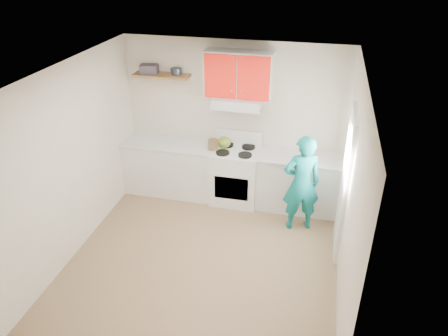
% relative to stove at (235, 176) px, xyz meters
% --- Properties ---
extents(floor, '(3.80, 3.80, 0.00)m').
position_rel_stove_xyz_m(floor, '(-0.10, -1.57, -0.46)').
color(floor, brown).
rests_on(floor, ground).
extents(ceiling, '(3.60, 3.80, 0.04)m').
position_rel_stove_xyz_m(ceiling, '(-0.10, -1.57, 2.14)').
color(ceiling, white).
rests_on(ceiling, floor).
extents(back_wall, '(3.60, 0.04, 2.60)m').
position_rel_stove_xyz_m(back_wall, '(-0.10, 0.32, 0.84)').
color(back_wall, beige).
rests_on(back_wall, floor).
extents(front_wall, '(3.60, 0.04, 2.60)m').
position_rel_stove_xyz_m(front_wall, '(-0.10, -3.47, 0.84)').
color(front_wall, beige).
rests_on(front_wall, floor).
extents(left_wall, '(0.04, 3.80, 2.60)m').
position_rel_stove_xyz_m(left_wall, '(-1.90, -1.57, 0.84)').
color(left_wall, beige).
rests_on(left_wall, floor).
extents(right_wall, '(0.04, 3.80, 2.60)m').
position_rel_stove_xyz_m(right_wall, '(1.70, -1.57, 0.84)').
color(right_wall, beige).
rests_on(right_wall, floor).
extents(door, '(0.05, 0.85, 2.05)m').
position_rel_stove_xyz_m(door, '(1.68, -0.88, 0.56)').
color(door, white).
rests_on(door, floor).
extents(door_glass, '(0.01, 0.55, 0.95)m').
position_rel_stove_xyz_m(door_glass, '(1.65, -0.88, 0.99)').
color(door_glass, white).
rests_on(door_glass, door).
extents(counter_left, '(1.52, 0.60, 0.90)m').
position_rel_stove_xyz_m(counter_left, '(-1.14, 0.02, -0.01)').
color(counter_left, silver).
rests_on(counter_left, floor).
extents(counter_right, '(1.32, 0.60, 0.90)m').
position_rel_stove_xyz_m(counter_right, '(1.04, 0.02, -0.01)').
color(counter_right, silver).
rests_on(counter_right, floor).
extents(stove, '(0.76, 0.65, 0.92)m').
position_rel_stove_xyz_m(stove, '(0.00, 0.00, 0.00)').
color(stove, white).
rests_on(stove, floor).
extents(range_hood, '(0.76, 0.44, 0.15)m').
position_rel_stove_xyz_m(range_hood, '(0.00, 0.10, 1.24)').
color(range_hood, silver).
rests_on(range_hood, back_wall).
extents(upper_cabinets, '(1.02, 0.33, 0.70)m').
position_rel_stove_xyz_m(upper_cabinets, '(0.00, 0.16, 1.66)').
color(upper_cabinets, red).
rests_on(upper_cabinets, back_wall).
extents(shelf, '(0.90, 0.30, 0.04)m').
position_rel_stove_xyz_m(shelf, '(-1.25, 0.18, 1.56)').
color(shelf, brown).
rests_on(shelf, back_wall).
extents(books, '(0.30, 0.23, 0.14)m').
position_rel_stove_xyz_m(books, '(-1.45, 0.17, 1.65)').
color(books, '#363037').
rests_on(books, shelf).
extents(tin, '(0.22, 0.22, 0.10)m').
position_rel_stove_xyz_m(tin, '(-1.01, 0.21, 1.63)').
color(tin, '#333D4C').
rests_on(tin, shelf).
extents(kettle, '(0.23, 0.23, 0.18)m').
position_rel_stove_xyz_m(kettle, '(-0.21, 0.08, 0.55)').
color(kettle, olive).
rests_on(kettle, stove).
extents(crock, '(0.19, 0.19, 0.19)m').
position_rel_stove_xyz_m(crock, '(-0.37, -0.03, 0.53)').
color(crock, '#4C3A21').
rests_on(crock, counter_left).
extents(cutting_board, '(0.29, 0.22, 0.02)m').
position_rel_stove_xyz_m(cutting_board, '(0.73, 0.02, 0.45)').
color(cutting_board, olive).
rests_on(cutting_board, counter_right).
extents(silicone_mat, '(0.30, 0.26, 0.01)m').
position_rel_stove_xyz_m(silicone_mat, '(1.35, 0.06, 0.44)').
color(silicone_mat, '#B61213').
rests_on(silicone_mat, counter_right).
extents(person, '(0.64, 0.52, 1.53)m').
position_rel_stove_xyz_m(person, '(1.10, -0.54, 0.30)').
color(person, '#0D7877').
rests_on(person, floor).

